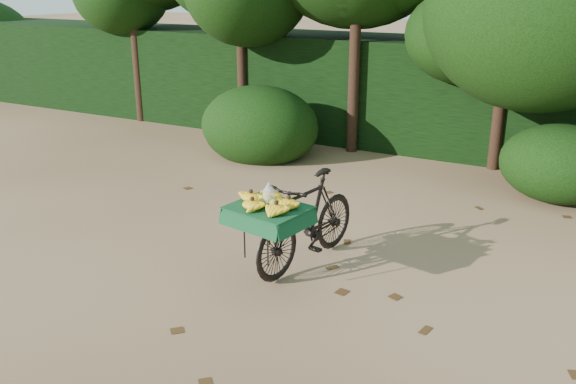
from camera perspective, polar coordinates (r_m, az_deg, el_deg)
The scene contains 6 objects.
ground at distance 5.20m, azimuth 1.67°, elevation -12.57°, with size 80.00×80.00×0.00m, color tan.
vendor_bicycle at distance 6.06m, azimuth 1.69°, elevation -2.60°, with size 0.84×1.74×0.95m.
hedge_backdrop at distance 10.60m, azimuth 17.35°, elevation 8.43°, with size 26.00×1.80×1.80m, color black.
tree_row at distance 9.84m, azimuth 13.21°, elevation 14.48°, with size 14.50×2.00×4.00m, color black, non-canonical shape.
bush_clumps at distance 8.69m, azimuth 17.59°, elevation 3.09°, with size 8.80×1.70×0.90m, color black, non-canonical shape.
leaf_litter at distance 5.71m, azimuth 4.64°, elevation -9.45°, with size 7.00×7.30×0.01m, color #482C13, non-canonical shape.
Camera 1 is at (1.96, -3.96, 2.75)m, focal length 38.00 mm.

